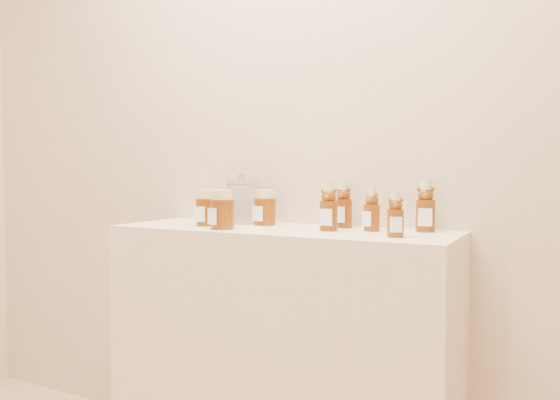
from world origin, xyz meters
The scene contains 11 objects.
wall_back centered at (0.00, 1.75, 1.35)m, with size 3.50×0.02×2.70m, color tan.
display_table centered at (0.00, 1.55, 0.45)m, with size 1.20×0.40×0.90m, color beige.
bear_bottle_back_left centered at (0.19, 1.68, 0.99)m, with size 0.06×0.06×0.19m, color #582606, non-canonical shape.
bear_bottle_back_mid centered at (0.31, 1.62, 0.98)m, with size 0.06×0.06×0.16m, color #582606, non-canonical shape.
bear_bottle_back_right centered at (0.47, 1.68, 1.00)m, with size 0.07×0.07×0.19m, color #582606, non-canonical shape.
bear_bottle_front_left centered at (0.18, 1.56, 0.99)m, with size 0.06×0.06×0.18m, color #582606, non-canonical shape.
bear_bottle_front_right centered at (0.43, 1.48, 0.98)m, with size 0.05×0.05×0.15m, color #582606, non-canonical shape.
honey_jar_left centered at (-0.28, 1.52, 0.97)m, with size 0.08×0.08×0.13m, color #582606, non-canonical shape.
honey_jar_back centered at (-0.11, 1.63, 0.97)m, with size 0.08×0.08×0.13m, color #582606, non-canonical shape.
honey_jar_front centered at (-0.16, 1.44, 0.97)m, with size 0.08×0.08×0.13m, color #582606, non-canonical shape.
glass_canister centered at (-0.22, 1.65, 0.99)m, with size 0.12×0.12×0.18m, color white, non-canonical shape.
Camera 1 is at (0.88, -0.11, 1.09)m, focal length 35.00 mm.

